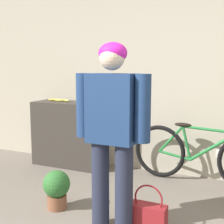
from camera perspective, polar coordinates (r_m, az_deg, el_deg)
wall_back at (r=4.24m, az=12.23°, el=5.95°), size 8.00×0.07×2.60m
side_shelf at (r=4.68m, az=-7.75°, el=-3.95°), size 1.07×0.45×0.94m
person at (r=2.72m, az=0.01°, el=-2.18°), size 0.69×0.25×1.67m
bicycle at (r=4.05m, az=15.91°, el=-7.68°), size 1.78×0.46×0.77m
banana at (r=4.72m, az=-9.69°, el=2.18°), size 0.37×0.10×0.04m
handbag at (r=2.98m, az=6.63°, el=-18.27°), size 0.33×0.14×0.42m
potted_plant at (r=3.36m, az=-10.09°, el=-13.46°), size 0.28×0.28×0.40m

